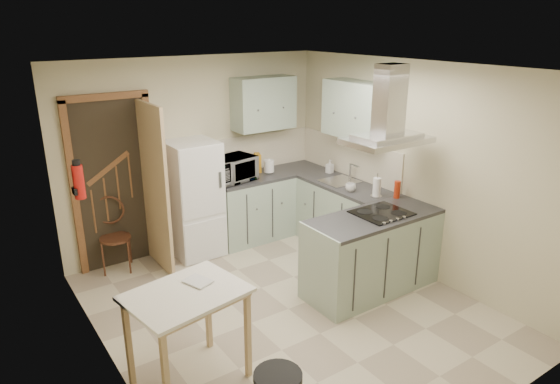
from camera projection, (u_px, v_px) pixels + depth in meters
floor at (288, 309)px, 5.31m from camera, size 4.20×4.20×0.00m
ceiling at (290, 68)px, 4.49m from camera, size 4.20×4.20×0.00m
back_wall at (196, 154)px, 6.53m from camera, size 3.60×0.00×3.60m
left_wall at (104, 242)px, 3.93m from camera, size 0.00×4.20×4.20m
right_wall at (413, 169)px, 5.86m from camera, size 0.00×4.20×4.20m
doorway at (114, 184)px, 5.98m from camera, size 1.10×0.12×2.10m
fridge at (194, 199)px, 6.35m from camera, size 0.60×0.60×1.50m
counter_back at (252, 207)px, 6.91m from camera, size 1.08×0.60×0.90m
counter_right at (330, 209)px, 6.84m from camera, size 0.60×1.95×0.90m
splashback at (258, 151)px, 7.07m from camera, size 1.68×0.02×0.50m
wall_cabinet_back at (264, 103)px, 6.71m from camera, size 0.85×0.35×0.70m
wall_cabinet_right at (355, 110)px, 6.24m from camera, size 0.35×0.90×0.70m
peninsula at (373, 253)px, 5.57m from camera, size 1.55×0.65×0.90m
hob at (382, 213)px, 5.47m from camera, size 0.58×0.50×0.01m
extractor_hood at (387, 140)px, 5.21m from camera, size 0.90×0.55×0.10m
sink at (340, 181)px, 6.55m from camera, size 0.45×0.40×0.01m
fire_extinguisher at (79, 182)px, 4.58m from camera, size 0.10×0.10×0.32m
drop_leaf_table at (189, 338)px, 4.11m from camera, size 1.01×0.82×0.85m
bentwood_chair at (115, 238)px, 6.02m from camera, size 0.48×0.48×0.83m
microwave at (232, 169)px, 6.52m from camera, size 0.65×0.50×0.33m
kettle at (269, 166)px, 6.88m from camera, size 0.17×0.17×0.21m
cereal_box at (258, 163)px, 6.95m from camera, size 0.12×0.18×0.26m
soap_bottle at (330, 166)px, 6.90m from camera, size 0.10×0.10×0.18m
paper_towel at (377, 187)px, 5.96m from camera, size 0.12×0.12×0.24m
cup at (351, 188)px, 6.16m from camera, size 0.15×0.15×0.10m
red_bottle at (397, 190)px, 5.92m from camera, size 0.09×0.09×0.21m
book at (190, 281)px, 4.05m from camera, size 0.23×0.27×0.10m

